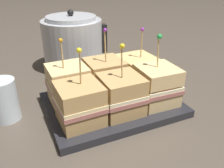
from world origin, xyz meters
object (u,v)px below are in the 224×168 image
at_px(serving_platter, 112,104).
at_px(sandwich_back_center, 105,77).
at_px(sandwich_front_left, 80,104).
at_px(drinking_glass, 4,100).
at_px(sandwich_front_center, 120,95).
at_px(sandwich_back_right, 136,72).
at_px(sandwich_front_right, 157,85).
at_px(kettle_steel, 73,43).
at_px(sandwich_back_left, 68,84).

relative_size(serving_platter, sandwich_back_center, 1.82).
xyz_separation_m(sandwich_front_left, drinking_glass, (-0.14, 0.10, -0.01)).
xyz_separation_m(sandwich_front_center, sandwich_back_right, (0.09, 0.09, -0.00)).
bearing_deg(sandwich_back_right, sandwich_front_right, -88.38).
distance_m(serving_platter, kettle_steel, 0.30).
distance_m(serving_platter, sandwich_front_left, 0.12).
distance_m(sandwich_front_center, sandwich_back_right, 0.13).
distance_m(sandwich_front_right, drinking_glass, 0.35).
xyz_separation_m(kettle_steel, drinking_glass, (-0.23, -0.23, -0.04)).
bearing_deg(sandwich_back_center, sandwich_front_center, -91.55).
xyz_separation_m(sandwich_front_left, kettle_steel, (0.08, 0.34, 0.02)).
bearing_deg(sandwich_back_right, sandwich_front_left, -153.20).
bearing_deg(sandwich_back_center, sandwich_back_left, -179.56).
height_order(sandwich_front_left, drinking_glass, sandwich_front_left).
bearing_deg(sandwich_front_left, sandwich_front_right, 0.48).
bearing_deg(kettle_steel, sandwich_front_right, -72.49).
distance_m(sandwich_back_right, kettle_steel, 0.27).
distance_m(sandwich_front_left, sandwich_back_right, 0.21).
distance_m(sandwich_front_left, sandwich_back_left, 0.09).
height_order(serving_platter, sandwich_back_right, sandwich_back_right).
xyz_separation_m(serving_platter, sandwich_back_left, (-0.09, 0.05, 0.05)).
xyz_separation_m(sandwich_front_left, sandwich_front_right, (0.19, 0.00, 0.00)).
bearing_deg(sandwich_back_left, sandwich_front_left, -90.28).
xyz_separation_m(sandwich_front_center, sandwich_back_left, (-0.09, 0.09, 0.00)).
height_order(sandwich_back_left, sandwich_back_right, sandwich_back_right).
height_order(sandwich_front_center, kettle_steel, kettle_steel).
bearing_deg(drinking_glass, sandwich_front_center, -23.81).
xyz_separation_m(sandwich_back_center, drinking_glass, (-0.24, 0.01, -0.01)).
height_order(serving_platter, sandwich_back_center, sandwich_back_center).
relative_size(sandwich_front_center, kettle_steel, 0.74).
distance_m(serving_platter, sandwich_back_center, 0.07).
height_order(serving_platter, sandwich_back_left, sandwich_back_left).
height_order(sandwich_front_right, sandwich_back_right, sandwich_front_right).
height_order(sandwich_front_left, sandwich_front_center, sandwich_front_left).
height_order(sandwich_front_center, sandwich_back_right, sandwich_back_right).
relative_size(sandwich_back_right, kettle_steel, 0.76).
relative_size(serving_platter, sandwich_back_right, 1.92).
distance_m(sandwich_front_center, sandwich_back_center, 0.09).
bearing_deg(sandwich_back_center, sandwich_front_right, -44.43).
relative_size(serving_platter, sandwich_back_left, 1.96).
relative_size(sandwich_front_left, sandwich_front_center, 1.01).
distance_m(sandwich_back_right, drinking_glass, 0.33).
bearing_deg(kettle_steel, serving_platter, -87.85).
relative_size(sandwich_front_left, sandwich_back_left, 1.02).
bearing_deg(sandwich_front_left, sandwich_back_center, 44.48).
bearing_deg(kettle_steel, sandwich_front_center, -88.39).
distance_m(sandwich_back_left, sandwich_back_center, 0.10).
height_order(sandwich_front_left, sandwich_back_center, sandwich_back_center).
xyz_separation_m(sandwich_back_left, kettle_steel, (0.08, 0.25, 0.02)).
distance_m(sandwich_back_center, kettle_steel, 0.25).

